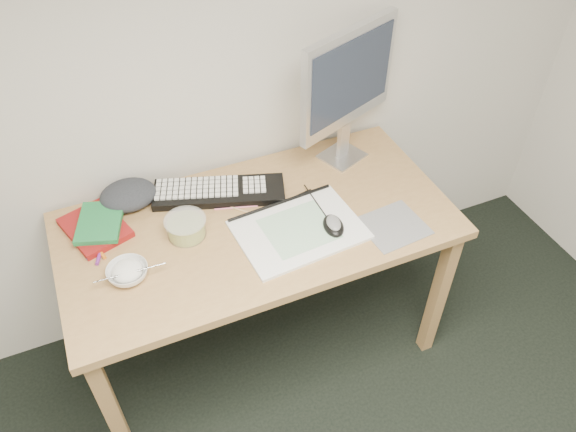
% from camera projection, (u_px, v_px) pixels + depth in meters
% --- Properties ---
extents(desk, '(1.40, 0.70, 0.75)m').
position_uv_depth(desk, '(258.00, 238.00, 2.06)').
color(desk, '#AE8450').
rests_on(desk, ground).
extents(mousepad, '(0.23, 0.21, 0.00)m').
position_uv_depth(mousepad, '(393.00, 226.00, 1.99)').
color(mousepad, gray).
rests_on(mousepad, desk).
extents(sketchpad, '(0.45, 0.34, 0.01)m').
position_uv_depth(sketchpad, '(299.00, 230.00, 1.97)').
color(sketchpad, white).
rests_on(sketchpad, desk).
extents(keyboard, '(0.51, 0.30, 0.03)m').
position_uv_depth(keyboard, '(219.00, 192.00, 2.10)').
color(keyboard, black).
rests_on(keyboard, desk).
extents(monitor, '(0.45, 0.20, 0.55)m').
position_uv_depth(monitor, '(348.00, 82.00, 2.04)').
color(monitor, silver).
rests_on(monitor, desk).
extents(mouse, '(0.09, 0.12, 0.04)m').
position_uv_depth(mouse, '(334.00, 223.00, 1.95)').
color(mouse, black).
rests_on(mouse, sketchpad).
extents(rice_bowl, '(0.15, 0.15, 0.04)m').
position_uv_depth(rice_bowl, '(128.00, 273.00, 1.80)').
color(rice_bowl, silver).
rests_on(rice_bowl, desk).
extents(chopsticks, '(0.22, 0.03, 0.02)m').
position_uv_depth(chopsticks, '(130.00, 273.00, 1.77)').
color(chopsticks, silver).
rests_on(chopsticks, rice_bowl).
extents(fruit_tub, '(0.16, 0.16, 0.07)m').
position_uv_depth(fruit_tub, '(186.00, 227.00, 1.93)').
color(fruit_tub, gold).
rests_on(fruit_tub, desk).
extents(book_red, '(0.24, 0.28, 0.02)m').
position_uv_depth(book_red, '(95.00, 228.00, 1.97)').
color(book_red, maroon).
rests_on(book_red, desk).
extents(book_green, '(0.20, 0.24, 0.02)m').
position_uv_depth(book_green, '(100.00, 222.00, 1.95)').
color(book_green, '#1C7239').
rests_on(book_green, book_red).
extents(cloth_lump, '(0.20, 0.19, 0.07)m').
position_uv_depth(cloth_lump, '(128.00, 195.00, 2.05)').
color(cloth_lump, '#23242A').
rests_on(cloth_lump, desk).
extents(pencil_pink, '(0.15, 0.05, 0.01)m').
position_uv_depth(pencil_pink, '(236.00, 208.00, 2.05)').
color(pencil_pink, pink).
rests_on(pencil_pink, desk).
extents(pencil_tan, '(0.12, 0.13, 0.01)m').
position_uv_depth(pencil_tan, '(249.00, 213.00, 2.03)').
color(pencil_tan, tan).
rests_on(pencil_tan, desk).
extents(pencil_black, '(0.20, 0.04, 0.01)m').
position_uv_depth(pencil_black, '(289.00, 200.00, 2.08)').
color(pencil_black, black).
rests_on(pencil_black, desk).
extents(marker_blue, '(0.03, 0.13, 0.01)m').
position_uv_depth(marker_blue, '(87.00, 245.00, 1.91)').
color(marker_blue, '#2320AF').
rests_on(marker_blue, desk).
extents(marker_orange, '(0.05, 0.13, 0.01)m').
position_uv_depth(marker_orange, '(96.00, 247.00, 1.91)').
color(marker_orange, orange).
rests_on(marker_orange, desk).
extents(marker_purple, '(0.06, 0.13, 0.01)m').
position_uv_depth(marker_purple, '(101.00, 249.00, 1.90)').
color(marker_purple, '#6E2588').
rests_on(marker_purple, desk).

